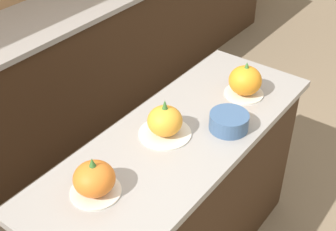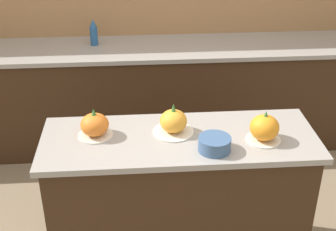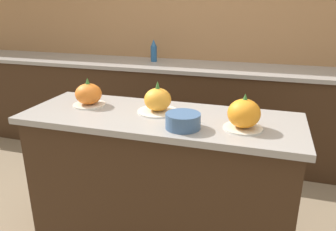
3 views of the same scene
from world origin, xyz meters
The scene contains 8 objects.
wall_back centered at (0.00, 1.74, 1.25)m, with size 8.00×0.06×2.50m.
kitchen_island centered at (0.00, 0.00, 0.45)m, with size 1.55×0.56×0.89m.
back_counter centered at (0.00, 1.41, 0.45)m, with size 6.00×0.60×0.91m.
pumpkin_cake_left centered at (-0.47, 0.05, 0.95)m, with size 0.20×0.20×0.17m.
pumpkin_cake_center centered at (-0.03, 0.06, 0.95)m, with size 0.23×0.23×0.18m.
pumpkin_cake_right centered at (0.46, -0.07, 0.96)m, with size 0.19×0.19×0.18m.
bottle_tall centered at (-0.56, 1.49, 1.01)m, with size 0.06×0.06×0.22m.
mixing_bowl centered at (0.17, -0.15, 0.93)m, with size 0.17×0.17×0.08m.
Camera 3 is at (0.55, -1.62, 1.49)m, focal length 35.00 mm.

